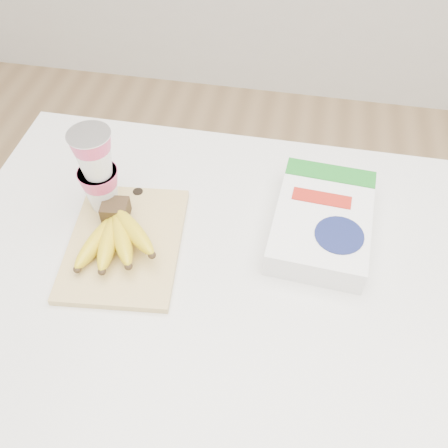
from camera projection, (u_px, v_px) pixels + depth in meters
name	position (u px, v px, depth m)	size (l,w,h in m)	color
room	(328.00, 104.00, 0.53)	(4.00, 4.00, 4.00)	tan
table	(270.00, 410.00, 1.19)	(1.26, 0.84, 0.95)	silver
cutting_board	(125.00, 243.00, 0.91)	(0.20, 0.27, 0.01)	tan
bananas	(115.00, 235.00, 0.88)	(0.15, 0.17, 0.06)	#382816
yogurt_stack	(97.00, 169.00, 0.89)	(0.08, 0.08, 0.18)	white
cereal_box	(322.00, 221.00, 0.92)	(0.19, 0.26, 0.06)	white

